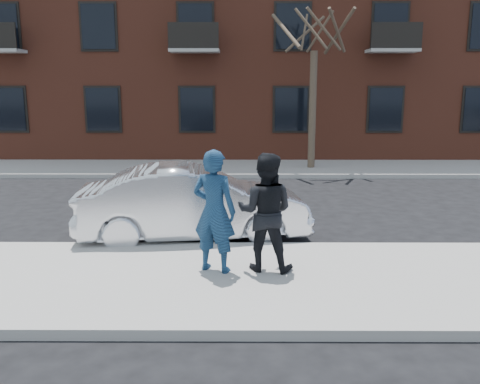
{
  "coord_description": "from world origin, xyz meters",
  "views": [
    {
      "loc": [
        1.95,
        -7.74,
        3.06
      ],
      "look_at": [
        1.91,
        0.4,
        1.39
      ],
      "focal_mm": 38.0,
      "sensor_mm": 36.0,
      "label": 1
    }
  ],
  "objects_px": {
    "silver_sedan": "(194,203)",
    "man_peacoat": "(265,212)",
    "street_tree": "(315,16)",
    "man_hoodie": "(214,211)"
  },
  "relations": [
    {
      "from": "street_tree",
      "to": "man_hoodie",
      "type": "xyz_separation_m",
      "value": [
        -3.0,
        -10.91,
        -4.38
      ]
    },
    {
      "from": "street_tree",
      "to": "silver_sedan",
      "type": "height_order",
      "value": "street_tree"
    },
    {
      "from": "man_hoodie",
      "to": "man_peacoat",
      "type": "relative_size",
      "value": 1.03
    },
    {
      "from": "street_tree",
      "to": "silver_sedan",
      "type": "bearing_deg",
      "value": -112.15
    },
    {
      "from": "street_tree",
      "to": "man_peacoat",
      "type": "bearing_deg",
      "value": -101.4
    },
    {
      "from": "silver_sedan",
      "to": "man_peacoat",
      "type": "xyz_separation_m",
      "value": [
        1.36,
        -2.14,
        0.34
      ]
    },
    {
      "from": "silver_sedan",
      "to": "street_tree",
      "type": "bearing_deg",
      "value": -29.82
    },
    {
      "from": "street_tree",
      "to": "man_hoodie",
      "type": "bearing_deg",
      "value": -105.38
    },
    {
      "from": "silver_sedan",
      "to": "man_hoodie",
      "type": "xyz_separation_m",
      "value": [
        0.54,
        -2.21,
        0.38
      ]
    },
    {
      "from": "silver_sedan",
      "to": "man_peacoat",
      "type": "distance_m",
      "value": 2.55
    }
  ]
}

